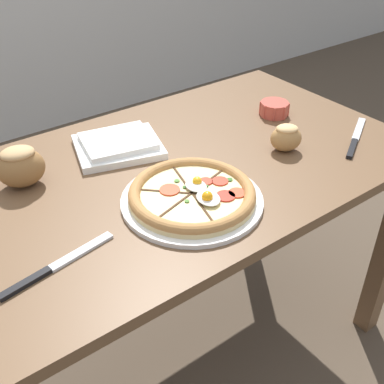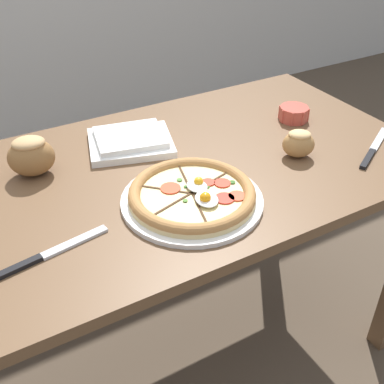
{
  "view_description": "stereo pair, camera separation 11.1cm",
  "coord_description": "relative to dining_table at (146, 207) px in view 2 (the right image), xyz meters",
  "views": [
    {
      "loc": [
        -0.5,
        -0.89,
        1.41
      ],
      "look_at": [
        0.05,
        -0.16,
        0.78
      ],
      "focal_mm": 45.0,
      "sensor_mm": 36.0,
      "label": 1
    },
    {
      "loc": [
        -0.4,
        -0.96,
        1.41
      ],
      "look_at": [
        0.05,
        -0.16,
        0.78
      ],
      "focal_mm": 45.0,
      "sensor_mm": 36.0,
      "label": 2
    }
  ],
  "objects": [
    {
      "name": "ground_plane",
      "position": [
        0.0,
        0.0,
        -0.65
      ],
      "size": [
        12.0,
        12.0,
        0.0
      ],
      "primitive_type": "plane",
      "color": "brown"
    },
    {
      "name": "bread_piece_near",
      "position": [
        -0.24,
        0.15,
        0.15
      ],
      "size": [
        0.13,
        0.11,
        0.1
      ],
      "rotation": [
        0.0,
        0.0,
        2.9
      ],
      "color": "olive",
      "rests_on": "dining_table"
    },
    {
      "name": "pizza",
      "position": [
        0.05,
        -0.16,
        0.12
      ],
      "size": [
        0.33,
        0.33,
        0.05
      ],
      "color": "white",
      "rests_on": "dining_table"
    },
    {
      "name": "ramekin_bowl",
      "position": [
        0.53,
        0.06,
        0.12
      ],
      "size": [
        0.09,
        0.09,
        0.04
      ],
      "color": "#C64C3D",
      "rests_on": "dining_table"
    },
    {
      "name": "bread_piece_mid",
      "position": [
        0.4,
        -0.12,
        0.14
      ],
      "size": [
        0.11,
        0.1,
        0.08
      ],
      "rotation": [
        0.0,
        0.0,
        2.58
      ],
      "color": "#B27F47",
      "rests_on": "dining_table"
    },
    {
      "name": "knife_main",
      "position": [
        -0.29,
        -0.18,
        0.1
      ],
      "size": [
        0.26,
        0.06,
        0.01
      ],
      "rotation": [
        0.0,
        0.0,
        0.16
      ],
      "color": "silver",
      "rests_on": "dining_table"
    },
    {
      "name": "napkin_folded",
      "position": [
        0.03,
        0.16,
        0.12
      ],
      "size": [
        0.27,
        0.25,
        0.04
      ],
      "rotation": [
        0.0,
        0.0,
        -0.29
      ],
      "color": "white",
      "rests_on": "dining_table"
    },
    {
      "name": "dining_table",
      "position": [
        0.0,
        0.0,
        0.0
      ],
      "size": [
        1.54,
        0.76,
        0.75
      ],
      "color": "brown",
      "rests_on": "ground_plane"
    },
    {
      "name": "knife_spare",
      "position": [
        0.61,
        -0.19,
        0.1
      ],
      "size": [
        0.23,
        0.14,
        0.01
      ],
      "rotation": [
        0.0,
        0.0,
        0.51
      ],
      "color": "silver",
      "rests_on": "dining_table"
    }
  ]
}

